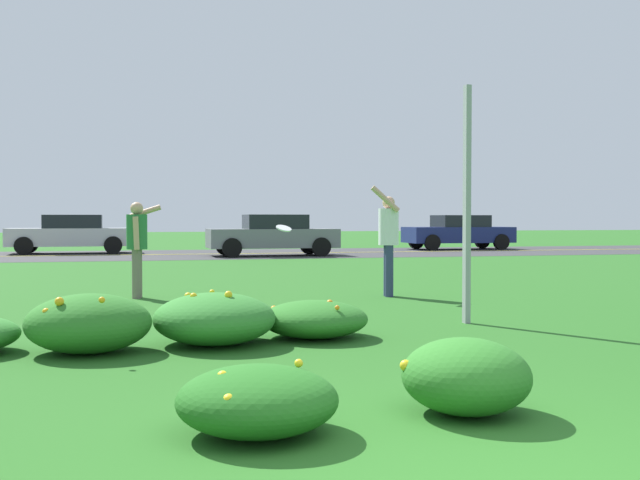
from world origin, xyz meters
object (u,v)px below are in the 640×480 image
object	(u,v)px
frisbee_white	(284,228)
car_navy_leftmost	(459,232)
sign_post_near_path	(467,205)
car_gray_center_left	(273,235)
person_thrower_green_shirt	(137,241)
car_silver_center_right	(71,234)
person_catcher_white_shirt	(388,236)

from	to	relation	value
frisbee_white	car_navy_leftmost	distance (m)	21.06
sign_post_near_path	car_gray_center_left	size ratio (longest dim) A/B	0.67
car_navy_leftmost	car_gray_center_left	world-z (taller)	same
person_thrower_green_shirt	car_navy_leftmost	distance (m)	22.13
car_gray_center_left	car_silver_center_right	distance (m)	7.88
sign_post_near_path	frisbee_white	bearing A→B (deg)	112.07
person_thrower_green_shirt	person_catcher_white_shirt	distance (m)	4.20
person_thrower_green_shirt	car_navy_leftmost	xyz separation A→B (m)	(13.69, 17.39, -0.21)
person_thrower_green_shirt	car_gray_center_left	xyz separation A→B (m)	(4.96, 13.76, -0.21)
person_catcher_white_shirt	frisbee_white	xyz separation A→B (m)	(-1.73, 0.39, 0.13)
car_navy_leftmost	sign_post_near_path	bearing A→B (deg)	-114.25
person_thrower_green_shirt	car_silver_center_right	bearing A→B (deg)	96.66
sign_post_near_path	person_catcher_white_shirt	size ratio (longest dim) A/B	1.60
person_thrower_green_shirt	person_catcher_white_shirt	xyz separation A→B (m)	(4.13, -0.77, 0.07)
person_catcher_white_shirt	frisbee_white	world-z (taller)	person_catcher_white_shirt
frisbee_white	car_navy_leftmost	bearing A→B (deg)	57.58
person_thrower_green_shirt	car_navy_leftmost	bearing A→B (deg)	51.79
frisbee_white	car_navy_leftmost	world-z (taller)	car_navy_leftmost
person_catcher_white_shirt	car_navy_leftmost	bearing A→B (deg)	62.23
frisbee_white	car_navy_leftmost	xyz separation A→B (m)	(11.29, 17.77, -0.41)
person_thrower_green_shirt	car_silver_center_right	world-z (taller)	person_thrower_green_shirt
car_gray_center_left	sign_post_near_path	bearing A→B (deg)	-93.20
car_navy_leftmost	car_gray_center_left	bearing A→B (deg)	-157.40
person_catcher_white_shirt	car_navy_leftmost	world-z (taller)	person_catcher_white_shirt
sign_post_near_path	person_thrower_green_shirt	distance (m)	5.81
car_navy_leftmost	person_catcher_white_shirt	bearing A→B (deg)	-117.77
frisbee_white	car_gray_center_left	xyz separation A→B (m)	(2.56, 14.14, -0.41)
frisbee_white	person_thrower_green_shirt	bearing A→B (deg)	171.00
person_thrower_green_shirt	person_catcher_white_shirt	world-z (taller)	person_catcher_white_shirt
person_catcher_white_shirt	car_gray_center_left	bearing A→B (deg)	86.72
person_thrower_green_shirt	frisbee_white	size ratio (longest dim) A/B	5.71
sign_post_near_path	car_navy_leftmost	xyz separation A→B (m)	(9.73, 21.60, -0.76)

